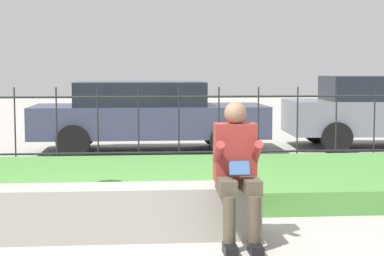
{
  "coord_description": "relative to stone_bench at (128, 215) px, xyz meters",
  "views": [
    {
      "loc": [
        -0.01,
        -5.98,
        1.6
      ],
      "look_at": [
        0.6,
        1.25,
        0.93
      ],
      "focal_mm": 60.0,
      "sensor_mm": 36.0,
      "label": 1
    }
  ],
  "objects": [
    {
      "name": "grass_berm",
      "position": [
        0.11,
        2.28,
        -0.09
      ],
      "size": [
        10.34,
        3.16,
        0.27
      ],
      "color": "#4C893D",
      "rests_on": "ground_plane"
    },
    {
      "name": "car_parked_center",
      "position": [
        0.28,
        6.35,
        0.5
      ],
      "size": [
        4.45,
        1.88,
        1.35
      ],
      "rotation": [
        0.0,
        0.0,
        -0.0
      ],
      "color": "#383D56",
      "rests_on": "ground_plane"
    },
    {
      "name": "person_seated_reader",
      "position": [
        0.99,
        -0.27,
        0.5
      ],
      "size": [
        0.42,
        0.73,
        1.3
      ],
      "color": "black",
      "rests_on": "ground_plane"
    },
    {
      "name": "stone_bench",
      "position": [
        0.0,
        0.0,
        0.0
      ],
      "size": [
        2.47,
        0.47,
        0.5
      ],
      "color": "gray",
      "rests_on": "ground_plane"
    },
    {
      "name": "ground_plane",
      "position": [
        0.11,
        0.0,
        -0.22
      ],
      "size": [
        60.0,
        60.0,
        0.0
      ],
      "primitive_type": "plane",
      "color": "#A8A399"
    },
    {
      "name": "iron_fence",
      "position": [
        0.11,
        4.17,
        0.47
      ],
      "size": [
        8.34,
        0.03,
        1.31
      ],
      "color": "#232326",
      "rests_on": "ground_plane"
    }
  ]
}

